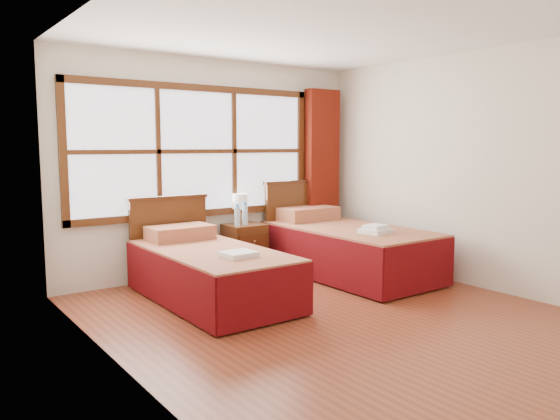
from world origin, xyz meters
TOP-DOWN VIEW (x-y plane):
  - floor at (0.00, 0.00)m, footprint 4.50×4.50m
  - ceiling at (0.00, 0.00)m, footprint 4.50×4.50m
  - wall_back at (0.00, 2.25)m, footprint 4.00×0.00m
  - wall_left at (-2.00, 0.00)m, footprint 0.00×4.50m
  - wall_right at (2.00, 0.00)m, footprint 0.00×4.50m
  - window at (-0.25, 2.21)m, footprint 3.16×0.06m
  - curtain at (1.60, 2.11)m, footprint 0.50×0.16m
  - bed_left at (-0.67, 1.20)m, footprint 1.03×2.05m
  - bed_right at (1.20, 1.20)m, footprint 1.13×2.20m
  - nightstand at (0.26, 1.99)m, footprint 0.45×0.45m
  - towels_left at (-0.63, 0.67)m, footprint 0.32×0.28m
  - towels_right at (1.15, 0.64)m, footprint 0.36×0.32m
  - lamp at (0.28, 2.12)m, footprint 0.19×0.19m
  - bottle_near at (0.12, 1.92)m, footprint 0.07×0.07m
  - bottle_far at (0.26, 1.98)m, footprint 0.07×0.07m

SIDE VIEW (x-z plane):
  - floor at x=0.00m, z-range 0.00..0.00m
  - nightstand at x=0.26m, z-range 0.00..0.61m
  - bed_left at x=-0.67m, z-range -0.19..0.80m
  - bed_right at x=1.20m, z-range -0.22..0.89m
  - towels_left at x=-0.63m, z-range 0.53..0.58m
  - towels_right at x=1.15m, z-range 0.58..0.68m
  - bottle_near at x=0.12m, z-range 0.59..0.86m
  - bottle_far at x=0.26m, z-range 0.59..0.86m
  - lamp at x=0.28m, z-range 0.68..1.05m
  - curtain at x=1.60m, z-range 0.02..2.32m
  - wall_back at x=0.00m, z-range -0.70..3.30m
  - wall_left at x=-2.00m, z-range -0.95..3.55m
  - wall_right at x=2.00m, z-range -0.95..3.55m
  - window at x=-0.25m, z-range 0.72..2.28m
  - ceiling at x=0.00m, z-range 2.60..2.60m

